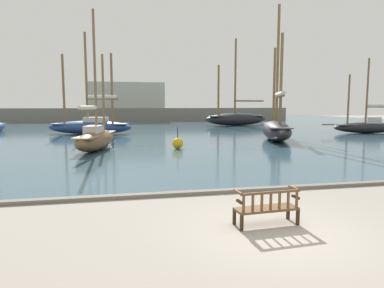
{
  "coord_description": "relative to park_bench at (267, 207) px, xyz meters",
  "views": [
    {
      "loc": [
        -3.67,
        -7.18,
        3.01
      ],
      "look_at": [
        -0.07,
        10.0,
        1.0
      ],
      "focal_mm": 32.0,
      "sensor_mm": 36.0,
      "label": 1
    }
  ],
  "objects": [
    {
      "name": "sailboat_outer_port",
      "position": [
        -6.51,
        28.11,
        0.55
      ],
      "size": [
        8.8,
        4.28,
        10.05
      ],
      "color": "navy",
      "rests_on": "harbor_water"
    },
    {
      "name": "sailboat_nearest_port",
      "position": [
        21.64,
        23.33,
        0.35
      ],
      "size": [
        8.06,
        3.46,
        7.69
      ],
      "color": "black",
      "rests_on": "harbor_water"
    },
    {
      "name": "ground_plane",
      "position": [
        0.13,
        -0.56,
        -0.47
      ],
      "size": [
        160.0,
        160.0,
        0.0
      ],
      "primitive_type": "plane",
      "color": "gray"
    },
    {
      "name": "sailboat_centre_channel",
      "position": [
        12.75,
        39.07,
        0.67
      ],
      "size": [
        9.85,
        4.28,
        12.15
      ],
      "color": "black",
      "rests_on": "harbor_water"
    },
    {
      "name": "channel_buoy",
      "position": [
        0.2,
        14.78,
        -0.02
      ],
      "size": [
        0.74,
        0.74,
        1.44
      ],
      "color": "gold",
      "rests_on": "harbor_water"
    },
    {
      "name": "sailboat_outer_starboard",
      "position": [
        -5.12,
        15.34,
        0.42
      ],
      "size": [
        3.03,
        6.9,
        8.98
      ],
      "color": "brown",
      "rests_on": "harbor_water"
    },
    {
      "name": "harbor_water",
      "position": [
        0.13,
        43.44,
        -0.43
      ],
      "size": [
        100.0,
        80.0,
        0.08
      ],
      "primitive_type": "cube",
      "color": "#385666",
      "rests_on": "ground"
    },
    {
      "name": "sailboat_far_starboard",
      "position": [
        9.38,
        19.06,
        0.62
      ],
      "size": [
        5.31,
        9.6,
        11.15
      ],
      "color": "black",
      "rests_on": "harbor_water"
    },
    {
      "name": "park_bench",
      "position": [
        0.0,
        0.0,
        0.0
      ],
      "size": [
        1.63,
        0.63,
        0.92
      ],
      "color": "#322113",
      "rests_on": "ground"
    },
    {
      "name": "quay_edge_kerb",
      "position": [
        0.13,
        3.29,
        -0.41
      ],
      "size": [
        40.0,
        0.3,
        0.12
      ],
      "primitive_type": "cube",
      "color": "slate",
      "rests_on": "ground"
    },
    {
      "name": "far_breakwater",
      "position": [
        -0.57,
        53.74,
        1.7
      ],
      "size": [
        54.56,
        2.4,
        6.94
      ],
      "color": "slate",
      "rests_on": "ground"
    }
  ]
}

